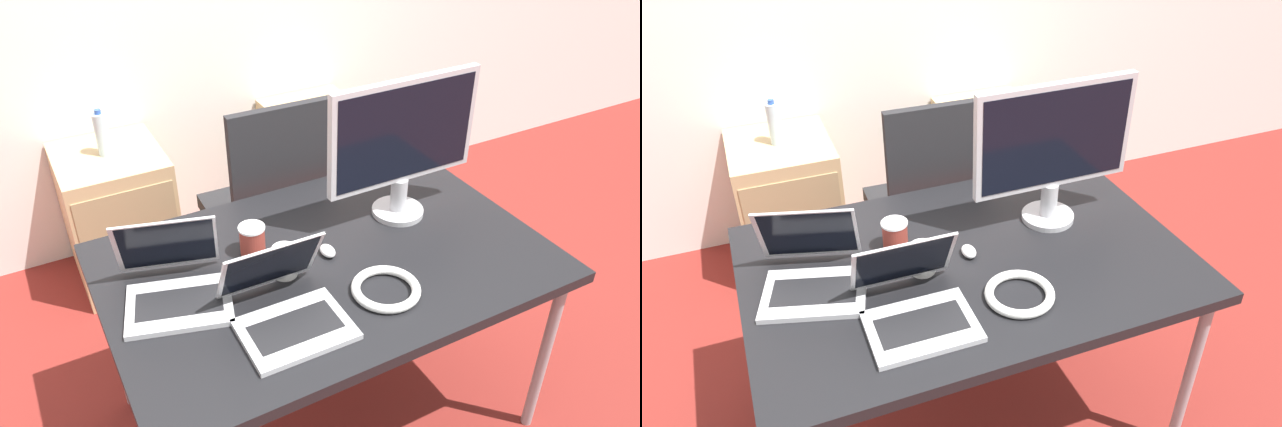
{
  "view_description": "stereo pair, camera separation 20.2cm",
  "coord_description": "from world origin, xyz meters",
  "views": [
    {
      "loc": [
        -0.81,
        -1.44,
        2.02
      ],
      "look_at": [
        0.0,
        0.05,
        0.92
      ],
      "focal_mm": 35.0,
      "sensor_mm": 36.0,
      "label": 1
    },
    {
      "loc": [
        -0.62,
        -1.52,
        2.02
      ],
      "look_at": [
        0.0,
        0.05,
        0.92
      ],
      "focal_mm": 35.0,
      "sensor_mm": 36.0,
      "label": 2
    }
  ],
  "objects": [
    {
      "name": "monitor",
      "position": [
        0.36,
        0.12,
        1.06
      ],
      "size": [
        0.58,
        0.19,
        0.52
      ],
      "color": "#B7B7BC",
      "rests_on": "desk"
    },
    {
      "name": "office_chair",
      "position": [
        0.12,
        0.77,
        0.39
      ],
      "size": [
        0.56,
        0.57,
        1.06
      ],
      "color": "#232326",
      "rests_on": "ground_plane"
    },
    {
      "name": "coffee_cup_brown",
      "position": [
        -0.2,
        0.14,
        0.82
      ],
      "size": [
        0.09,
        0.09,
        0.11
      ],
      "color": "maroon",
      "rests_on": "desk"
    },
    {
      "name": "laptop_left",
      "position": [
        -0.25,
        -0.2,
        0.81
      ],
      "size": [
        0.31,
        0.34,
        0.23
      ],
      "color": "silver",
      "rests_on": "desk"
    },
    {
      "name": "laptop_right",
      "position": [
        -0.5,
        0.05,
        0.82
      ],
      "size": [
        0.37,
        0.39,
        0.24
      ],
      "color": "silver",
      "rests_on": "desk"
    },
    {
      "name": "cabinet_right",
      "position": [
        0.64,
        1.27,
        0.34
      ],
      "size": [
        0.48,
        0.52,
        0.68
      ],
      "color": "tan",
      "rests_on": "ground_plane"
    },
    {
      "name": "coffee_cup_white",
      "position": [
        -0.16,
        -0.01,
        0.82
      ],
      "size": [
        0.08,
        0.08,
        0.1
      ],
      "color": "white",
      "rests_on": "desk"
    },
    {
      "name": "water_bottle",
      "position": [
        -0.45,
        1.28,
        0.78
      ],
      "size": [
        0.06,
        0.06,
        0.22
      ],
      "color": "silver",
      "rests_on": "cabinet_left"
    },
    {
      "name": "mouse",
      "position": [
        0.01,
        0.02,
        0.78
      ],
      "size": [
        0.05,
        0.07,
        0.03
      ],
      "color": "silver",
      "rests_on": "desk"
    },
    {
      "name": "cable_coil",
      "position": [
        0.08,
        -0.24,
        0.78
      ],
      "size": [
        0.22,
        0.22,
        0.03
      ],
      "color": "white",
      "rests_on": "desk"
    },
    {
      "name": "cabinet_left",
      "position": [
        -0.45,
        1.27,
        0.34
      ],
      "size": [
        0.48,
        0.52,
        0.68
      ],
      "color": "tan",
      "rests_on": "ground_plane"
    },
    {
      "name": "ground_plane",
      "position": [
        0.0,
        0.0,
        0.0
      ],
      "size": [
        14.0,
        14.0,
        0.0
      ],
      "primitive_type": "plane",
      "color": "maroon"
    },
    {
      "name": "desk",
      "position": [
        0.0,
        0.0,
        0.72
      ],
      "size": [
        1.45,
        0.96,
        0.77
      ],
      "color": "black",
      "rests_on": "ground_plane"
    }
  ]
}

